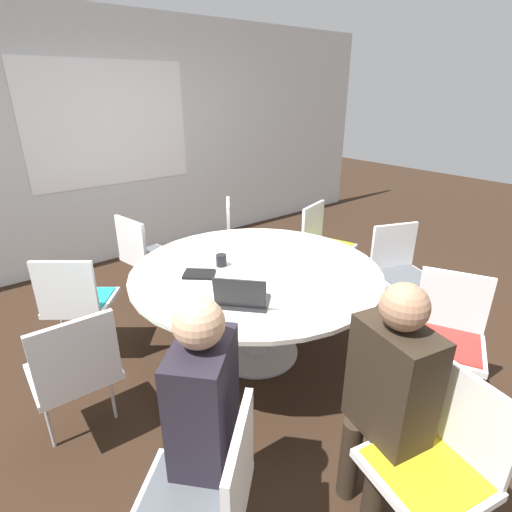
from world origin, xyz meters
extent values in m
plane|color=black|center=(0.00, 0.00, 0.00)|extent=(16.00, 16.00, 0.00)
cube|color=silver|center=(0.00, 2.57, 1.35)|extent=(8.00, 0.06, 2.70)
cube|color=white|center=(0.00, 2.53, 1.55)|extent=(1.80, 0.01, 1.30)
cylinder|color=#B7B7BC|center=(0.00, 0.00, 0.01)|extent=(0.65, 0.65, 0.02)
cylinder|color=#B7B7BC|center=(0.00, 0.00, 0.36)|extent=(0.17, 0.17, 0.67)
cylinder|color=silver|center=(0.00, 0.00, 0.71)|extent=(1.79, 1.79, 0.03)
cube|color=white|center=(-1.19, -1.07, 0.45)|extent=(0.61, 0.61, 0.04)
cube|color=#4C5156|center=(-1.19, -1.07, 0.47)|extent=(0.54, 0.53, 0.01)
cube|color=white|center=(-1.06, -1.21, 0.67)|extent=(0.33, 0.30, 0.40)
cylinder|color=silver|center=(-1.05, -0.95, 0.21)|extent=(0.02, 0.02, 0.43)
cube|color=white|center=(-0.36, -1.56, 0.45)|extent=(0.51, 0.52, 0.04)
cube|color=gold|center=(-0.36, -1.56, 0.47)|extent=(0.45, 0.46, 0.01)
cube|color=white|center=(-0.17, -1.60, 0.67)|extent=(0.12, 0.41, 0.40)
cylinder|color=silver|center=(-0.32, -1.38, 0.21)|extent=(0.02, 0.02, 0.43)
cube|color=white|center=(0.56, -1.17, 0.45)|extent=(0.57, 0.58, 0.04)
cube|color=red|center=(0.56, -1.17, 0.47)|extent=(0.50, 0.51, 0.01)
cube|color=white|center=(0.74, -1.08, 0.67)|extent=(0.21, 0.39, 0.40)
cylinder|color=silver|center=(0.64, -1.33, 0.21)|extent=(0.02, 0.02, 0.43)
cylinder|color=silver|center=(0.48, -1.01, 0.21)|extent=(0.02, 0.02, 0.43)
cube|color=white|center=(1.21, -0.48, 0.45)|extent=(0.56, 0.55, 0.04)
cube|color=#4C5156|center=(1.21, -0.48, 0.47)|extent=(0.50, 0.49, 0.01)
cube|color=white|center=(1.28, -0.30, 0.67)|extent=(0.40, 0.18, 0.40)
cylinder|color=silver|center=(1.37, -0.55, 0.21)|extent=(0.02, 0.02, 0.43)
cylinder|color=silver|center=(1.04, -0.41, 0.21)|extent=(0.02, 0.02, 0.43)
cube|color=white|center=(1.24, 0.37, 0.45)|extent=(0.54, 0.53, 0.04)
cube|color=olive|center=(1.24, 0.37, 0.47)|extent=(0.48, 0.47, 0.01)
cube|color=white|center=(1.19, 0.56, 0.67)|extent=(0.41, 0.15, 0.40)
cylinder|color=silver|center=(1.41, 0.43, 0.21)|extent=(0.02, 0.02, 0.43)
cylinder|color=silver|center=(1.07, 0.32, 0.21)|extent=(0.02, 0.02, 0.43)
cube|color=white|center=(0.75, 1.06, 0.45)|extent=(0.60, 0.60, 0.04)
cube|color=gold|center=(0.75, 1.06, 0.47)|extent=(0.53, 0.53, 0.01)
cube|color=white|center=(0.59, 1.17, 0.67)|extent=(0.27, 0.36, 0.40)
cylinder|color=silver|center=(0.85, 1.21, 0.21)|extent=(0.02, 0.02, 0.43)
cylinder|color=silver|center=(0.64, 0.91, 0.21)|extent=(0.02, 0.02, 0.43)
cube|color=white|center=(-0.23, 1.28, 0.45)|extent=(0.49, 0.51, 0.04)
cube|color=#4C5156|center=(-0.23, 1.28, 0.47)|extent=(0.43, 0.45, 0.01)
cube|color=white|center=(-0.42, 1.24, 0.67)|extent=(0.10, 0.42, 0.40)
cylinder|color=silver|center=(-0.26, 1.45, 0.21)|extent=(0.02, 0.02, 0.43)
cylinder|color=silver|center=(-0.20, 1.10, 0.21)|extent=(0.02, 0.02, 0.43)
cube|color=white|center=(-1.01, 0.81, 0.45)|extent=(0.61, 0.60, 0.04)
cube|color=teal|center=(-1.01, 0.81, 0.47)|extent=(0.53, 0.53, 0.01)
cube|color=white|center=(-1.13, 0.66, 0.67)|extent=(0.34, 0.29, 0.40)
cylinder|color=silver|center=(-1.15, 0.93, 0.21)|extent=(0.02, 0.02, 0.43)
cylinder|color=silver|center=(-0.87, 0.70, 0.21)|extent=(0.02, 0.02, 0.43)
cube|color=white|center=(-1.30, 0.04, 0.45)|extent=(0.45, 0.43, 0.04)
cube|color=teal|center=(-1.30, 0.04, 0.47)|extent=(0.40, 0.38, 0.01)
cube|color=white|center=(-1.30, -0.16, 0.67)|extent=(0.42, 0.04, 0.40)
cylinder|color=silver|center=(-1.48, 0.04, 0.21)|extent=(0.02, 0.02, 0.43)
cylinder|color=silver|center=(-1.12, 0.03, 0.21)|extent=(0.02, 0.02, 0.43)
cylinder|color=#231E28|center=(-1.14, -0.89, 0.23)|extent=(0.10, 0.10, 0.47)
cylinder|color=#231E28|center=(-1.01, -0.77, 0.23)|extent=(0.10, 0.10, 0.47)
cube|color=#231E28|center=(-1.01, -0.91, 0.74)|extent=(0.41, 0.40, 0.55)
sphere|color=tan|center=(-1.01, -0.91, 1.12)|extent=(0.20, 0.20, 0.20)
cylinder|color=#2D2319|center=(-0.43, -1.39, 0.23)|extent=(0.10, 0.10, 0.47)
cylinder|color=#2D2319|center=(-0.39, -1.21, 0.23)|extent=(0.10, 0.10, 0.47)
cube|color=#2D2319|center=(-0.31, -1.32, 0.74)|extent=(0.30, 0.40, 0.55)
sphere|color=#A87A5B|center=(-0.31, -1.32, 1.12)|extent=(0.20, 0.20, 0.20)
cube|color=#232326|center=(-0.37, -0.33, 0.73)|extent=(0.37, 0.38, 0.02)
cube|color=#232326|center=(-0.44, -0.40, 0.84)|extent=(0.25, 0.26, 0.20)
cube|color=black|center=(-0.44, -0.39, 0.84)|extent=(0.22, 0.23, 0.17)
cube|color=black|center=(-0.38, 0.16, 0.73)|extent=(0.26, 0.25, 0.02)
cylinder|color=black|center=(-0.16, 0.20, 0.77)|extent=(0.08, 0.08, 0.09)
cube|color=black|center=(1.42, 0.01, 0.14)|extent=(0.36, 0.16, 0.28)
camera|label=1|loc=(-1.64, -2.02, 1.93)|focal=28.00mm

